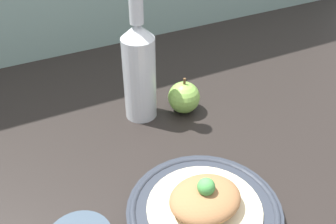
{
  "coord_description": "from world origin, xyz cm",
  "views": [
    {
      "loc": [
        -33.01,
        -49.51,
        53.07
      ],
      "look_at": [
        -7.94,
        1.25,
        11.1
      ],
      "focal_mm": 42.0,
      "sensor_mm": 36.0,
      "label": 1
    }
  ],
  "objects_px": {
    "apple": "(184,97)",
    "plate": "(204,211)",
    "cider_bottle": "(139,68)",
    "plated_food": "(205,201)"
  },
  "relations": [
    {
      "from": "apple",
      "to": "plate",
      "type": "bearing_deg",
      "value": -111.63
    },
    {
      "from": "plate",
      "to": "cider_bottle",
      "type": "xyz_separation_m",
      "value": [
        0.02,
        0.31,
        0.11
      ]
    },
    {
      "from": "plate",
      "to": "plated_food",
      "type": "bearing_deg",
      "value": 0.0
    },
    {
      "from": "cider_bottle",
      "to": "apple",
      "type": "xyz_separation_m",
      "value": [
        0.09,
        -0.03,
        -0.08
      ]
    },
    {
      "from": "plated_food",
      "to": "apple",
      "type": "distance_m",
      "value": 0.3
    },
    {
      "from": "plate",
      "to": "apple",
      "type": "xyz_separation_m",
      "value": [
        0.11,
        0.28,
        0.02
      ]
    },
    {
      "from": "plate",
      "to": "apple",
      "type": "distance_m",
      "value": 0.3
    },
    {
      "from": "plated_food",
      "to": "apple",
      "type": "xyz_separation_m",
      "value": [
        0.11,
        0.28,
        -0.0
      ]
    },
    {
      "from": "plated_food",
      "to": "cider_bottle",
      "type": "xyz_separation_m",
      "value": [
        0.02,
        0.31,
        0.08
      ]
    },
    {
      "from": "cider_bottle",
      "to": "apple",
      "type": "distance_m",
      "value": 0.13
    }
  ]
}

